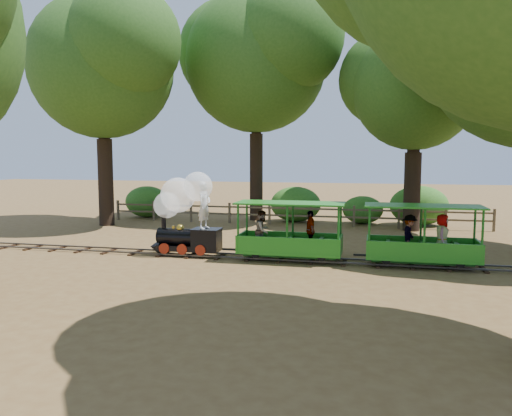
% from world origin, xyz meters
% --- Properties ---
extents(ground, '(90.00, 90.00, 0.00)m').
position_xyz_m(ground, '(0.00, 0.00, 0.00)').
color(ground, olive).
rests_on(ground, ground).
extents(track, '(22.00, 1.00, 0.10)m').
position_xyz_m(track, '(0.00, 0.00, 0.07)').
color(track, '#3F3D3A').
rests_on(track, ground).
extents(locomotive, '(2.46, 1.16, 2.83)m').
position_xyz_m(locomotive, '(-2.26, 0.07, 1.60)').
color(locomotive, black).
rests_on(locomotive, ground).
extents(carriage_front, '(3.37, 1.38, 1.75)m').
position_xyz_m(carriage_front, '(1.23, -0.04, 0.78)').
color(carriage_front, '#22821C').
rests_on(carriage_front, track).
extents(carriage_rear, '(3.37, 1.38, 1.75)m').
position_xyz_m(carriage_rear, '(5.28, 0.00, 0.79)').
color(carriage_rear, '#22821C').
rests_on(carriage_rear, track).
extents(oak_nw, '(8.28, 7.29, 10.71)m').
position_xyz_m(oak_nw, '(-8.53, 6.09, 7.73)').
color(oak_nw, '#2D2116').
rests_on(oak_nw, ground).
extents(oak_nc, '(8.84, 7.78, 11.51)m').
position_xyz_m(oak_nc, '(-2.04, 9.60, 8.34)').
color(oak_nc, '#2D2116').
rests_on(oak_nc, ground).
extents(oak_ne, '(6.69, 5.89, 8.88)m').
position_xyz_m(oak_ne, '(5.47, 7.57, 6.46)').
color(oak_ne, '#2D2116').
rests_on(oak_ne, ground).
extents(fence, '(18.10, 0.10, 1.00)m').
position_xyz_m(fence, '(0.00, 8.00, 0.58)').
color(fence, brown).
rests_on(fence, ground).
extents(shrub_west, '(2.41, 1.85, 1.67)m').
position_xyz_m(shrub_west, '(-7.98, 9.30, 0.83)').
color(shrub_west, '#2D6B1E').
rests_on(shrub_west, ground).
extents(shrub_mid_w, '(2.54, 1.95, 1.76)m').
position_xyz_m(shrub_mid_w, '(0.07, 9.30, 0.88)').
color(shrub_mid_w, '#2D6B1E').
rests_on(shrub_mid_w, ground).
extents(shrub_mid_e, '(1.95, 1.50, 1.35)m').
position_xyz_m(shrub_mid_e, '(3.36, 9.30, 0.67)').
color(shrub_mid_e, '#2D6B1E').
rests_on(shrub_mid_e, ground).
extents(shrub_east, '(2.72, 2.09, 1.88)m').
position_xyz_m(shrub_east, '(5.97, 9.30, 0.94)').
color(shrub_east, '#2D6B1E').
rests_on(shrub_east, ground).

